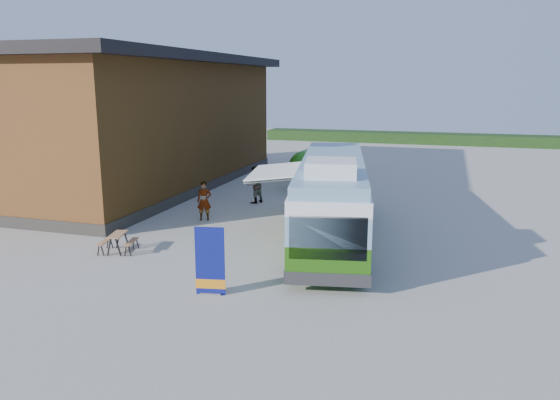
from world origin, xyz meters
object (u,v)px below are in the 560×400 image
(person_b, at_px, (254,185))
(slurry_tanker, at_px, (315,163))
(person_a, at_px, (204,201))
(picnic_table, at_px, (118,238))
(bus, at_px, (332,196))
(banner, at_px, (210,267))

(person_b, relative_size, slurry_tanker, 0.30)
(person_a, bearing_deg, picnic_table, -118.52)
(bus, xyz_separation_m, person_a, (-5.97, 1.27, -0.85))
(banner, distance_m, person_a, 8.71)
(bus, distance_m, picnic_table, 8.07)
(bus, bearing_deg, person_a, 157.32)
(picnic_table, distance_m, person_a, 5.26)
(person_a, distance_m, person_b, 4.05)
(person_a, bearing_deg, person_b, 59.28)
(bus, relative_size, slurry_tanker, 1.96)
(slurry_tanker, bearing_deg, picnic_table, -100.78)
(person_b, bearing_deg, slurry_tanker, -169.57)
(bus, distance_m, banner, 6.96)
(person_a, relative_size, slurry_tanker, 0.28)
(bus, xyz_separation_m, picnic_table, (-6.97, -3.88, -1.21))
(person_b, bearing_deg, picnic_table, 15.50)
(banner, distance_m, picnic_table, 5.53)
(banner, distance_m, person_b, 12.13)
(banner, xyz_separation_m, person_a, (-3.82, 7.83, 0.05))
(bus, height_order, person_b, bus)
(person_b, bearing_deg, person_a, 14.25)
(banner, height_order, person_a, banner)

